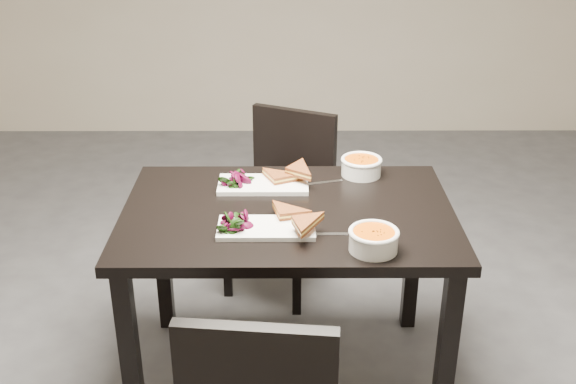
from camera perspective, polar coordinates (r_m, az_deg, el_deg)
The scene contains 13 objects.
ground at distance 3.20m, azimuth 1.77°, elevation -10.45°, with size 5.00×5.00×0.00m, color #47474C.
table at distance 2.53m, azimuth 0.00°, elevation -3.46°, with size 1.20×0.80×0.75m.
chair_far at distance 3.26m, azimuth -0.30°, elevation 0.17°, with size 0.56×0.56×0.85m.
plate_near at distance 2.34m, azimuth -1.81°, elevation -3.00°, with size 0.33×0.17×0.02m, color white.
sandwich_near at distance 2.34m, azimuth -0.22°, elevation -2.07°, with size 0.17×0.12×0.05m, color #9A4A20, non-canonical shape.
salad_near at distance 2.33m, azimuth -4.28°, elevation -2.33°, with size 0.10×0.09×0.05m, color black, non-canonical shape.
soup_bowl_near at distance 2.22m, azimuth 7.12°, elevation -3.88°, with size 0.16×0.16×0.07m.
cutlery_near at distance 2.32m, azimuth 2.79°, elevation -3.52°, with size 0.18×0.02×0.00m, color silver.
plate_far at distance 2.66m, azimuth -2.07°, elevation 0.62°, with size 0.35×0.17×0.02m, color white.
sandwich_far at distance 2.63m, azimuth -0.68°, elevation 1.22°, with size 0.17×0.13×0.06m, color #9A4A20, non-canonical shape.
salad_far at distance 2.65m, azimuth -4.25°, elevation 1.26°, with size 0.11×0.10×0.05m, color black, non-canonical shape.
soup_bowl_far at distance 2.77m, azimuth 6.11°, elevation 2.21°, with size 0.17×0.17×0.07m.
cutlery_far at distance 2.69m, azimuth 2.70°, elevation 0.76°, with size 0.18×0.02×0.00m, color silver.
Camera 1 is at (-0.11, -2.60, 1.86)m, focal length 42.84 mm.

